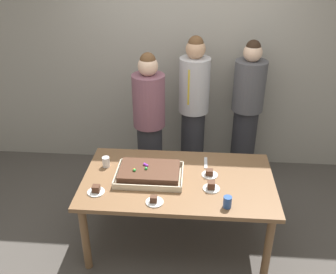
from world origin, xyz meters
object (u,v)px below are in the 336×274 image
at_px(plated_slice_near_left, 96,190).
at_px(sheet_cake, 149,173).
at_px(drink_cup_middle, 227,202).
at_px(plated_slice_far_left, 211,187).
at_px(plated_slice_far_right, 210,174).
at_px(person_green_shirt_behind, 149,123).
at_px(party_table, 178,186).
at_px(person_serving_front, 194,108).
at_px(plated_slice_near_right, 154,201).
at_px(person_striped_tie_right, 247,110).
at_px(drink_cup_nearest, 106,162).
at_px(cake_server_utensil, 206,163).

bearing_deg(plated_slice_near_left, sheet_cake, 30.73).
xyz_separation_m(plated_slice_near_left, drink_cup_middle, (1.12, -0.11, 0.03)).
distance_m(sheet_cake, plated_slice_far_left, 0.58).
relative_size(plated_slice_far_right, person_green_shirt_behind, 0.09).
height_order(party_table, plated_slice_far_right, plated_slice_far_right).
xyz_separation_m(drink_cup_middle, person_serving_front, (-0.31, 1.54, 0.14)).
distance_m(plated_slice_near_right, drink_cup_middle, 0.60).
bearing_deg(plated_slice_far_right, plated_slice_near_left, -161.10).
xyz_separation_m(plated_slice_near_right, person_striped_tie_right, (0.91, 1.60, 0.14)).
bearing_deg(plated_slice_near_right, plated_slice_far_left, 25.42).
xyz_separation_m(plated_slice_near_right, person_green_shirt_behind, (-0.19, 1.25, 0.10)).
bearing_deg(person_striped_tie_right, plated_slice_far_right, 17.76).
height_order(plated_slice_far_left, drink_cup_nearest, drink_cup_nearest).
xyz_separation_m(plated_slice_near_right, person_serving_front, (0.29, 1.53, 0.17)).
height_order(plated_slice_near_right, person_green_shirt_behind, person_green_shirt_behind).
distance_m(cake_server_utensil, person_green_shirt_behind, 0.88).
xyz_separation_m(sheet_cake, plated_slice_far_right, (0.55, 0.08, -0.03)).
height_order(drink_cup_middle, person_serving_front, person_serving_front).
xyz_separation_m(plated_slice_far_left, drink_cup_nearest, (-1.00, 0.29, 0.02)).
distance_m(drink_cup_nearest, person_green_shirt_behind, 0.81).
relative_size(plated_slice_far_right, person_serving_front, 0.09).
height_order(plated_slice_far_right, person_striped_tie_right, person_striped_tie_right).
bearing_deg(plated_slice_far_left, drink_cup_middle, -62.16).
xyz_separation_m(sheet_cake, plated_slice_near_left, (-0.43, -0.26, -0.03)).
xyz_separation_m(plated_slice_far_left, person_striped_tie_right, (0.43, 1.37, 0.13)).
bearing_deg(plated_slice_near_right, person_green_shirt_behind, 98.65).
relative_size(plated_slice_far_right, drink_cup_nearest, 1.50).
distance_m(plated_slice_far_right, drink_cup_middle, 0.47).
relative_size(plated_slice_far_right, person_striped_tie_right, 0.09).
relative_size(party_table, plated_slice_near_right, 11.62).
distance_m(plated_slice_far_right, drink_cup_nearest, 0.99).
bearing_deg(drink_cup_middle, person_striped_tie_right, 79.05).
distance_m(plated_slice_near_right, plated_slice_far_left, 0.53).
bearing_deg(sheet_cake, plated_slice_far_right, 8.17).
relative_size(person_serving_front, person_striped_tie_right, 1.03).
bearing_deg(plated_slice_far_left, plated_slice_far_right, 92.94).
bearing_deg(drink_cup_nearest, plated_slice_near_left, -89.32).
height_order(plated_slice_near_right, cake_server_utensil, plated_slice_near_right).
relative_size(drink_cup_middle, cake_server_utensil, 0.50).
relative_size(plated_slice_near_left, plated_slice_far_right, 1.00).
bearing_deg(drink_cup_middle, plated_slice_near_right, 179.16).
relative_size(sheet_cake, person_serving_front, 0.35).
xyz_separation_m(drink_cup_nearest, cake_server_utensil, (0.96, 0.13, -0.05)).
distance_m(party_table, drink_cup_middle, 0.58).
bearing_deg(cake_server_utensil, drink_cup_nearest, -172.28).
bearing_deg(person_serving_front, sheet_cake, -0.02).
bearing_deg(drink_cup_nearest, cake_server_utensil, 7.72).
distance_m(sheet_cake, drink_cup_middle, 0.78).
bearing_deg(party_table, plated_slice_near_right, -116.57).
distance_m(drink_cup_nearest, person_serving_front, 1.31).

